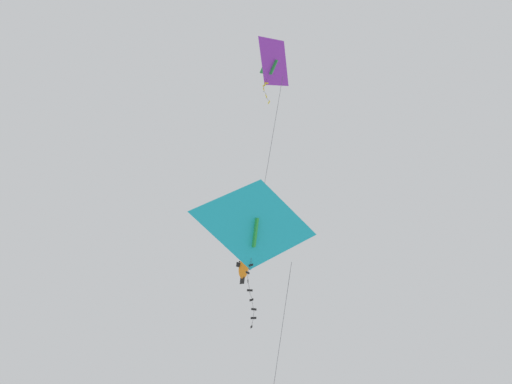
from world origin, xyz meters
TOP-DOWN VIEW (x-y plane):
  - kite_fish_near_left at (-4.11, -4.17)m, footprint 1.08×0.77m
  - kite_delta_upper_right at (3.21, 5.15)m, footprint 2.61×1.57m
  - kite_delta_low_drifter at (5.57, 6.37)m, footprint 3.20×1.87m

SIDE VIEW (x-z plane):
  - kite_delta_low_drifter at x=5.57m, z-range 21.23..27.52m
  - kite_fish_near_left at x=-4.11m, z-range 26.46..28.05m
  - kite_delta_upper_right at x=3.21m, z-range 29.36..36.48m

